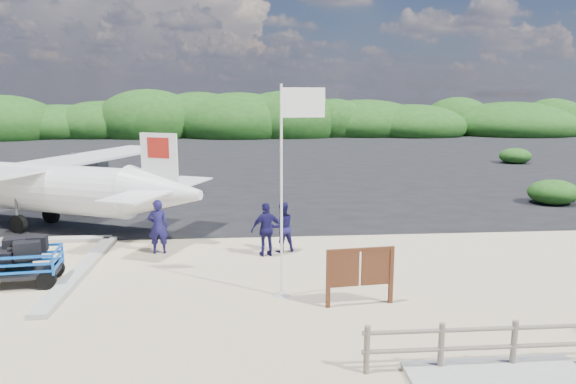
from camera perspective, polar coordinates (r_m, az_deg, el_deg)
The scene contains 11 objects.
ground at distance 15.18m, azimuth -7.05°, elevation -10.26°, with size 160.00×160.00×0.00m, color beige.
asphalt_apron at distance 44.49m, azimuth -5.40°, elevation 3.74°, with size 90.00×50.00×0.04m, color #B2B2B2, non-canonical shape.
vegetation_band at distance 69.37m, azimuth -5.10°, elevation 6.26°, with size 124.00×8.00×4.40m, color #B2B2B2, non-canonical shape.
fence at distance 11.88m, azimuth 23.60°, elevation -17.39°, with size 6.40×2.00×1.10m, color #B2B2B2, non-canonical shape.
baggage_cart at distance 17.00m, azimuth -27.69°, elevation -9.13°, with size 2.47×1.41×1.24m, color blue, non-canonical shape.
flagpole at distance 14.34m, azimuth -0.70°, elevation -11.46°, with size 1.14×0.48×5.70m, color white, non-canonical shape.
signboard at distance 13.90m, azimuth 7.92°, elevation -12.32°, with size 1.93×0.18×1.59m, color #572E19, non-canonical shape.
crew_a at distance 18.29m, azimuth -14.23°, elevation -3.74°, with size 0.69×0.45×1.90m, color #171348.
crew_b at distance 17.91m, azimuth -0.65°, elevation -3.90°, with size 0.86×0.67×1.78m, color #171348.
crew_c at distance 17.46m, azimuth -2.39°, elevation -4.18°, with size 1.08×0.45×1.85m, color #171348.
aircraft_large at distance 40.13m, azimuth 14.25°, elevation 2.68°, with size 17.18×17.18×5.15m, color #B2B2B2, non-canonical shape.
Camera 1 is at (0.73, -14.16, 5.43)m, focal length 32.00 mm.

